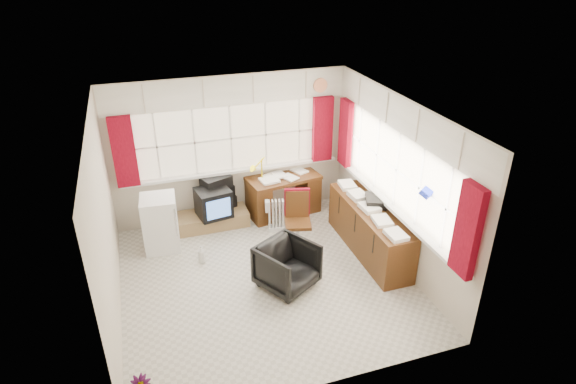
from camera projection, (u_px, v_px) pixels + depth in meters
The scene contains 19 objects.
ground at pixel (266, 279), 6.95m from camera, with size 4.00×4.00×0.00m, color beige.
room_walls at pixel (263, 186), 6.26m from camera, with size 4.00×4.00×4.00m.
window_back at pixel (233, 167), 8.16m from camera, with size 3.70×0.12×3.60m.
window_right at pixel (391, 202), 7.06m from camera, with size 0.12×3.70×3.60m.
curtains at pixel (305, 155), 7.32m from camera, with size 3.83×3.83×1.15m.
overhead_cabinets at pixel (308, 103), 7.02m from camera, with size 3.98×3.98×0.48m.
desk at pixel (283, 193), 8.50m from camera, with size 1.33×0.80×0.76m.
desk_lamp at pixel (262, 164), 8.12m from camera, with size 0.17×0.15×0.42m.
task_chair at pixel (297, 217), 7.50m from camera, with size 0.50×0.52×0.97m.
office_chair at pixel (287, 266), 6.67m from camera, with size 0.71×0.73×0.67m, color black.
radiator at pixel (279, 218), 8.06m from camera, with size 0.40×0.22×0.56m.
credenza at pixel (369, 229), 7.42m from camera, with size 0.50×2.00×0.85m.
file_tray at pixel (376, 201), 7.36m from camera, with size 0.30×0.39×0.13m, color black.
tv_bench at pixel (207, 220), 8.19m from camera, with size 1.40×0.50×0.25m, color #95724A.
crt_tv at pixel (213, 203), 7.99m from camera, with size 0.60×0.57×0.48m.
hifi_stack at pixel (217, 193), 8.20m from camera, with size 0.66×0.54×0.60m.
mini_fridge at pixel (160, 223), 7.48m from camera, with size 0.57×0.58×0.89m.
spray_bottle_a at pixel (201, 254), 7.25m from camera, with size 0.11×0.11×0.29m, color silver.
spray_bottle_b at pixel (209, 226), 8.10m from camera, with size 0.08×0.08×0.18m, color #89CCBC.
Camera 1 is at (-1.45, -5.42, 4.30)m, focal length 30.00 mm.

